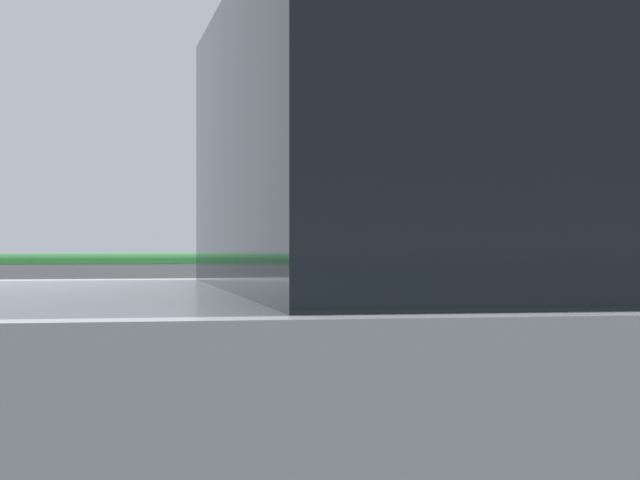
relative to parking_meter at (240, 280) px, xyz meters
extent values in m
cylinder|color=slate|center=(0.00, 0.00, -0.49)|extent=(0.07, 0.07, 0.95)
cylinder|color=#939699|center=(0.00, 0.00, 0.14)|extent=(0.16, 0.16, 0.31)
sphere|color=silver|center=(0.00, 0.00, 0.32)|extent=(0.15, 0.15, 0.15)
cube|color=black|center=(0.00, -0.08, 0.21)|extent=(0.09, 0.01, 0.07)
cube|color=green|center=(0.00, -0.08, 0.09)|extent=(0.09, 0.01, 0.09)
cylinder|color=slate|center=(0.57, 0.12, -0.56)|extent=(0.15, 0.15, 0.82)
cylinder|color=slate|center=(0.38, 0.07, -0.56)|extent=(0.15, 0.15, 0.82)
cube|color=#2D478C|center=(0.47, 0.10, 0.16)|extent=(0.47, 0.33, 0.61)
sphere|color=brown|center=(0.47, 0.10, 0.57)|extent=(0.22, 0.22, 0.22)
cylinder|color=#2D478C|center=(0.72, 0.17, 0.17)|extent=(0.09, 0.09, 0.58)
cylinder|color=#2D478C|center=(0.26, -0.10, 0.24)|extent=(0.19, 0.38, 0.54)
cylinder|color=#2D7A38|center=(-0.27, 2.52, 0.03)|extent=(24.00, 0.06, 0.06)
cylinder|color=#2D7A38|center=(-0.27, 2.52, -0.42)|extent=(24.00, 0.05, 0.05)
cylinder|color=#2D7A38|center=(0.65, 2.52, -0.47)|extent=(0.06, 0.06, 1.00)
cylinder|color=#2D7A38|center=(2.50, 2.52, -0.47)|extent=(0.06, 0.06, 1.00)
camera|label=1|loc=(-0.60, -4.19, 0.14)|focal=68.38mm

